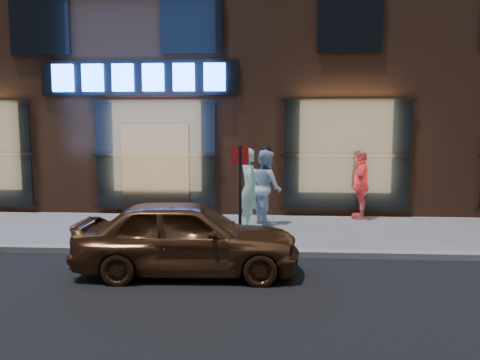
{
  "coord_description": "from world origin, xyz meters",
  "views": [
    {
      "loc": [
        3.05,
        -8.25,
        2.31
      ],
      "look_at": [
        2.4,
        1.6,
        1.2
      ],
      "focal_mm": 35.0,
      "sensor_mm": 36.0,
      "label": 1
    }
  ],
  "objects_px": {
    "man_bowtie": "(249,189)",
    "man_cap": "(266,187)",
    "gold_sedan": "(188,237)",
    "passerby": "(361,185)",
    "sign_post": "(240,189)"
  },
  "relations": [
    {
      "from": "man_bowtie",
      "to": "man_cap",
      "type": "height_order",
      "value": "man_bowtie"
    },
    {
      "from": "man_cap",
      "to": "gold_sedan",
      "type": "xyz_separation_m",
      "value": [
        -1.19,
        -3.95,
        -0.3
      ]
    },
    {
      "from": "man_bowtie",
      "to": "passerby",
      "type": "height_order",
      "value": "man_bowtie"
    },
    {
      "from": "gold_sedan",
      "to": "sign_post",
      "type": "height_order",
      "value": "sign_post"
    },
    {
      "from": "man_bowtie",
      "to": "gold_sedan",
      "type": "distance_m",
      "value": 3.41
    },
    {
      "from": "man_cap",
      "to": "passerby",
      "type": "bearing_deg",
      "value": -95.1
    },
    {
      "from": "man_bowtie",
      "to": "sign_post",
      "type": "relative_size",
      "value": 0.93
    },
    {
      "from": "man_bowtie",
      "to": "gold_sedan",
      "type": "xyz_separation_m",
      "value": [
        -0.83,
        -3.29,
        -0.33
      ]
    },
    {
      "from": "man_cap",
      "to": "man_bowtie",
      "type": "bearing_deg",
      "value": 126.43
    },
    {
      "from": "sign_post",
      "to": "man_bowtie",
      "type": "bearing_deg",
      "value": 99.13
    },
    {
      "from": "gold_sedan",
      "to": "man_cap",
      "type": "bearing_deg",
      "value": -19.28
    },
    {
      "from": "gold_sedan",
      "to": "man_bowtie",
      "type": "bearing_deg",
      "value": -16.56
    },
    {
      "from": "man_cap",
      "to": "sign_post",
      "type": "bearing_deg",
      "value": 146.4
    },
    {
      "from": "man_bowtie",
      "to": "sign_post",
      "type": "height_order",
      "value": "sign_post"
    },
    {
      "from": "man_cap",
      "to": "gold_sedan",
      "type": "height_order",
      "value": "man_cap"
    }
  ]
}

